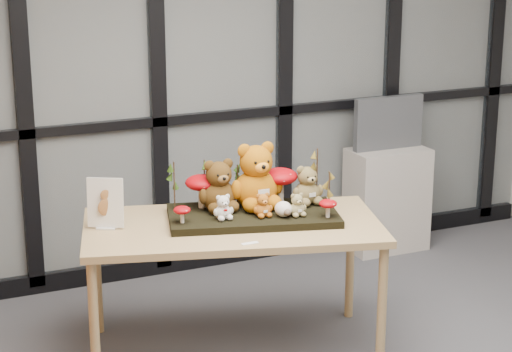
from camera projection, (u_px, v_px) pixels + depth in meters
name	position (u px, v px, depth m)	size (l,w,h in m)	color
room_shell	(444.00, 82.00, 3.83)	(5.00, 5.00, 5.00)	beige
glass_partition	(223.00, 61.00, 6.07)	(4.90, 0.06, 2.78)	#2D383F
display_table	(233.00, 235.00, 4.99)	(1.74, 1.19, 0.74)	tan
diorama_tray	(253.00, 216.00, 5.04)	(0.91, 0.46, 0.04)	black
bear_pooh_yellow	(256.00, 172.00, 5.08)	(0.31, 0.28, 0.40)	#B4620A
bear_brown_medium	(219.00, 182.00, 5.03)	(0.24, 0.22, 0.31)	#4A2F10
bear_tan_back	(307.00, 182.00, 5.15)	(0.19, 0.17, 0.24)	olive
bear_small_yellow	(263.00, 204.00, 4.94)	(0.11, 0.10, 0.14)	#B25D17
bear_white_bow	(223.00, 206.00, 4.90)	(0.11, 0.10, 0.15)	white
bear_beige_small	(297.00, 203.00, 4.96)	(0.11, 0.10, 0.14)	#9A8C58
plush_cream_hedgehog	(283.00, 208.00, 4.95)	(0.07, 0.06, 0.09)	white
mushroom_back_left	(202.00, 190.00, 5.09)	(0.18, 0.18, 0.20)	#96040A
mushroom_back_right	(280.00, 184.00, 5.17)	(0.20, 0.20, 0.22)	#96040A
mushroom_front_left	(182.00, 214.00, 4.85)	(0.09, 0.09, 0.10)	#96040A
mushroom_front_right	(328.00, 207.00, 4.94)	(0.10, 0.10, 0.11)	#96040A
sprig_green_far_left	(174.00, 186.00, 5.05)	(0.05, 0.05, 0.27)	#1D3E0E
sprig_green_mid_left	(205.00, 182.00, 5.12)	(0.05, 0.05, 0.26)	#1D3E0E
sprig_dry_far_right	(317.00, 176.00, 5.13)	(0.05, 0.05, 0.32)	brown
sprig_dry_mid_right	(329.00, 191.00, 5.04)	(0.05, 0.05, 0.22)	brown
sprig_green_centre	(238.00, 184.00, 5.16)	(0.05, 0.05, 0.22)	#1D3E0E
sign_holder	(106.00, 206.00, 4.86)	(0.18, 0.12, 0.28)	silver
label_card	(250.00, 243.00, 4.67)	(0.09, 0.03, 0.00)	white
cabinet	(387.00, 199.00, 6.64)	(0.56, 0.32, 0.74)	#B3A9A0
monitor	(388.00, 123.00, 6.50)	(0.53, 0.06, 0.37)	#4C4E53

